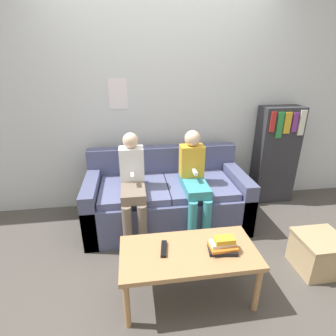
{
  "coord_description": "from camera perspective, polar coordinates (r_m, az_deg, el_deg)",
  "views": [
    {
      "loc": [
        -0.34,
        -2.01,
        1.71
      ],
      "look_at": [
        0.0,
        0.39,
        0.71
      ],
      "focal_mm": 28.0,
      "sensor_mm": 36.0,
      "label": 1
    }
  ],
  "objects": [
    {
      "name": "bookshelf",
      "position": [
        3.55,
        22.34,
        2.66
      ],
      "size": [
        0.49,
        0.27,
        1.21
      ],
      "color": "#2D2D33",
      "rests_on": "ground_plane"
    },
    {
      "name": "coffee_table",
      "position": [
        2.04,
        4.52,
        -18.57
      ],
      "size": [
        1.0,
        0.49,
        0.42
      ],
      "color": "#AD7F51",
      "rests_on": "ground_plane"
    },
    {
      "name": "storage_box",
      "position": [
        2.72,
        29.91,
        -15.75
      ],
      "size": [
        0.38,
        0.37,
        0.33
      ],
      "color": "tan",
      "rests_on": "ground_plane"
    },
    {
      "name": "person_left",
      "position": [
        2.59,
        -7.67,
        -3.27
      ],
      "size": [
        0.24,
        0.56,
        1.07
      ],
      "color": "#756656",
      "rests_on": "ground_plane"
    },
    {
      "name": "wall_back",
      "position": [
        3.1,
        -1.75,
        14.8
      ],
      "size": [
        8.0,
        0.06,
        2.6
      ],
      "color": "silver",
      "rests_on": "ground_plane"
    },
    {
      "name": "book_stack",
      "position": [
        2.02,
        11.84,
        -16.16
      ],
      "size": [
        0.22,
        0.16,
        0.11
      ],
      "color": "black",
      "rests_on": "coffee_table"
    },
    {
      "name": "tv_remote",
      "position": [
        2.01,
        -0.92,
        -17.18
      ],
      "size": [
        0.07,
        0.17,
        0.02
      ],
      "rotation": [
        0.0,
        0.0,
        -0.16
      ],
      "color": "black",
      "rests_on": "coffee_table"
    },
    {
      "name": "ground_plane",
      "position": [
        2.67,
        1.26,
        -17.51
      ],
      "size": [
        10.0,
        10.0,
        0.0
      ],
      "primitive_type": "plane",
      "color": "#4C4742"
    },
    {
      "name": "couch",
      "position": [
        2.93,
        -0.37,
        -6.73
      ],
      "size": [
        1.71,
        0.83,
        0.79
      ],
      "color": "#4C5175",
      "rests_on": "ground_plane"
    },
    {
      "name": "person_right",
      "position": [
        2.66,
        5.71,
        -2.4
      ],
      "size": [
        0.24,
        0.56,
        1.07
      ],
      "color": "teal",
      "rests_on": "ground_plane"
    }
  ]
}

